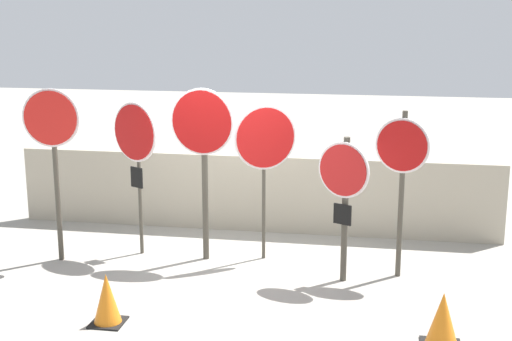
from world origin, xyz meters
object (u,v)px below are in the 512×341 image
object	(u,v)px
stop_sign_2	(203,140)
stop_sign_5	(402,162)
stop_sign_3	(265,144)
stop_sign_4	(344,186)
stop_sign_0	(52,137)
traffic_cone_0	(107,299)
traffic_cone_1	(442,321)
stop_sign_1	(135,142)

from	to	relation	value
stop_sign_2	stop_sign_5	size ratio (longest dim) A/B	1.10
stop_sign_3	stop_sign_4	xyz separation A→B (m)	(1.13, -0.66, -0.38)
stop_sign_0	traffic_cone_0	xyz separation A→B (m)	(1.43, -1.84, -1.50)
stop_sign_2	traffic_cone_1	world-z (taller)	stop_sign_2
stop_sign_4	traffic_cone_0	xyz separation A→B (m)	(-2.56, -1.74, -1.00)
stop_sign_0	stop_sign_3	bearing A→B (deg)	7.17
stop_sign_0	traffic_cone_0	distance (m)	2.77
stop_sign_0	stop_sign_3	xyz separation A→B (m)	(2.87, 0.56, -0.12)
stop_sign_3	stop_sign_4	world-z (taller)	stop_sign_3
traffic_cone_1	stop_sign_2	bearing A→B (deg)	144.94
stop_sign_0	stop_sign_5	size ratio (longest dim) A/B	1.10
stop_sign_1	stop_sign_3	size ratio (longest dim) A/B	1.01
stop_sign_0	stop_sign_1	world-z (taller)	stop_sign_0
stop_sign_0	stop_sign_5	xyz separation A→B (m)	(4.72, 0.19, -0.22)
stop_sign_2	traffic_cone_1	size ratio (longest dim) A/B	3.95
stop_sign_0	stop_sign_2	size ratio (longest dim) A/B	1.00
stop_sign_0	traffic_cone_0	size ratio (longest dim) A/B	4.10
stop_sign_1	traffic_cone_0	xyz separation A→B (m)	(0.41, -2.30, -1.38)
stop_sign_2	stop_sign_4	bearing A→B (deg)	-5.35
stop_sign_1	stop_sign_2	xyz separation A→B (m)	(1.00, -0.07, 0.07)
stop_sign_5	stop_sign_3	bearing A→B (deg)	-173.55
stop_sign_3	traffic_cone_1	xyz separation A→B (m)	(2.28, -2.36, -1.37)
stop_sign_0	stop_sign_5	world-z (taller)	stop_sign_0
stop_sign_4	stop_sign_0	bearing A→B (deg)	-155.31
stop_sign_3	traffic_cone_0	xyz separation A→B (m)	(-1.43, -2.40, -1.38)
stop_sign_5	traffic_cone_0	bearing A→B (deg)	-130.55
stop_sign_0	stop_sign_5	distance (m)	4.73
stop_sign_0	stop_sign_4	world-z (taller)	stop_sign_0
stop_sign_4	traffic_cone_1	distance (m)	2.28
stop_sign_4	traffic_cone_0	distance (m)	3.26
stop_sign_3	traffic_cone_0	distance (m)	3.12
stop_sign_5	stop_sign_4	bearing A→B (deg)	-140.60
stop_sign_5	traffic_cone_1	world-z (taller)	stop_sign_5
stop_sign_1	stop_sign_3	xyz separation A→B (m)	(1.84, 0.10, 0.01)
stop_sign_4	traffic_cone_1	xyz separation A→B (m)	(1.15, -1.70, -0.99)
stop_sign_0	stop_sign_3	distance (m)	2.92
stop_sign_3	traffic_cone_1	bearing A→B (deg)	-74.67
traffic_cone_1	stop_sign_1	bearing A→B (deg)	151.28
traffic_cone_1	stop_sign_0	bearing A→B (deg)	160.75
traffic_cone_0	traffic_cone_1	size ratio (longest dim) A/B	0.96
traffic_cone_1	stop_sign_3	bearing A→B (deg)	134.06
stop_sign_1	stop_sign_3	world-z (taller)	stop_sign_1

